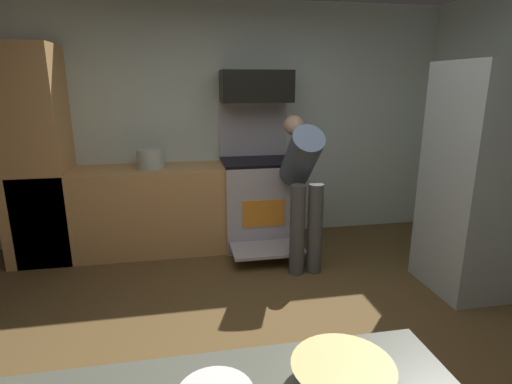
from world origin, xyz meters
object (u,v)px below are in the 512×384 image
microwave (256,86)px  refrigerator (490,181)px  stock_pot (151,159)px  person_cook (302,179)px  mixing_bowl_prep (342,376)px  oven_range (258,199)px

microwave → refrigerator: (1.72, -1.43, -0.75)m
refrigerator → stock_pot: (-2.84, 1.35, 0.04)m
stock_pot → person_cook: bearing=-25.0°
microwave → mixing_bowl_prep: microwave is taller
oven_range → microwave: size_ratio=2.09×
stock_pot → refrigerator: bearing=-25.5°
microwave → oven_range: bearing=-90.0°
oven_range → person_cook: size_ratio=1.07×
oven_range → stock_pot: oven_range is taller
refrigerator → person_cook: 1.58m
person_cook → mixing_bowl_prep: size_ratio=4.82×
microwave → refrigerator: 2.36m
person_cook → oven_range: bearing=114.9°
mixing_bowl_prep → stock_pot: size_ratio=1.06×
person_cook → stock_pot: person_cook is taller
stock_pot → mixing_bowl_prep: bearing=-77.6°
oven_range → mixing_bowl_prep: bearing=-96.7°
mixing_bowl_prep → stock_pot: (-0.73, 3.31, 0.06)m
microwave → mixing_bowl_prep: (-0.39, -3.39, -0.78)m
mixing_bowl_prep → oven_range: bearing=83.3°
mixing_bowl_prep → stock_pot: stock_pot is taller
oven_range → mixing_bowl_prep: (-0.39, -3.29, 0.43)m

